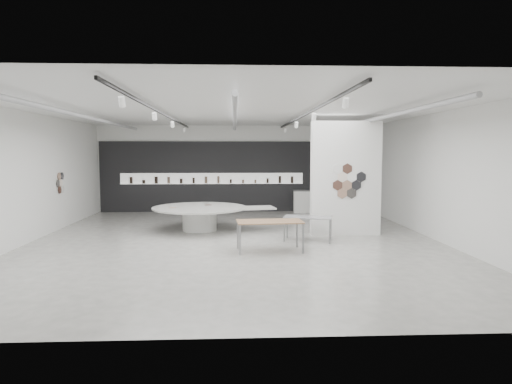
{
  "coord_description": "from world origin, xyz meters",
  "views": [
    {
      "loc": [
        -0.01,
        -13.26,
        2.63
      ],
      "look_at": [
        0.67,
        1.2,
        1.36
      ],
      "focal_mm": 32.0,
      "sensor_mm": 36.0,
      "label": 1
    }
  ],
  "objects_px": {
    "kitchen_counter": "(313,201)",
    "partition_column": "(346,179)",
    "sample_table_wood": "(270,223)",
    "sample_table_stone": "(308,219)",
    "display_island": "(202,215)"
  },
  "relations": [
    {
      "from": "sample_table_stone",
      "to": "kitchen_counter",
      "type": "distance_m",
      "value": 6.58
    },
    {
      "from": "partition_column",
      "to": "sample_table_stone",
      "type": "height_order",
      "value": "partition_column"
    },
    {
      "from": "display_island",
      "to": "sample_table_stone",
      "type": "relative_size",
      "value": 2.85
    },
    {
      "from": "partition_column",
      "to": "display_island",
      "type": "distance_m",
      "value": 4.9
    },
    {
      "from": "sample_table_wood",
      "to": "kitchen_counter",
      "type": "height_order",
      "value": "kitchen_counter"
    },
    {
      "from": "sample_table_wood",
      "to": "sample_table_stone",
      "type": "relative_size",
      "value": 1.16
    },
    {
      "from": "display_island",
      "to": "sample_table_stone",
      "type": "height_order",
      "value": "display_island"
    },
    {
      "from": "sample_table_wood",
      "to": "sample_table_stone",
      "type": "bearing_deg",
      "value": 47.93
    },
    {
      "from": "display_island",
      "to": "sample_table_wood",
      "type": "relative_size",
      "value": 2.45
    },
    {
      "from": "display_island",
      "to": "sample_table_wood",
      "type": "bearing_deg",
      "value": -67.71
    },
    {
      "from": "display_island",
      "to": "sample_table_stone",
      "type": "distance_m",
      "value": 3.82
    },
    {
      "from": "sample_table_stone",
      "to": "kitchen_counter",
      "type": "relative_size",
      "value": 0.88
    },
    {
      "from": "kitchen_counter",
      "to": "partition_column",
      "type": "bearing_deg",
      "value": -84.13
    },
    {
      "from": "partition_column",
      "to": "display_island",
      "type": "bearing_deg",
      "value": 167.81
    },
    {
      "from": "partition_column",
      "to": "display_island",
      "type": "height_order",
      "value": "partition_column"
    }
  ]
}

